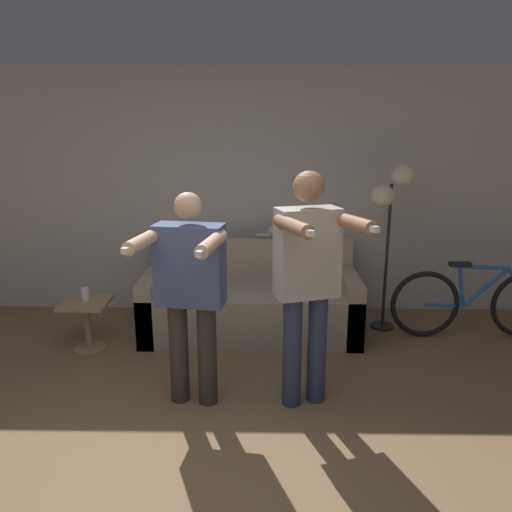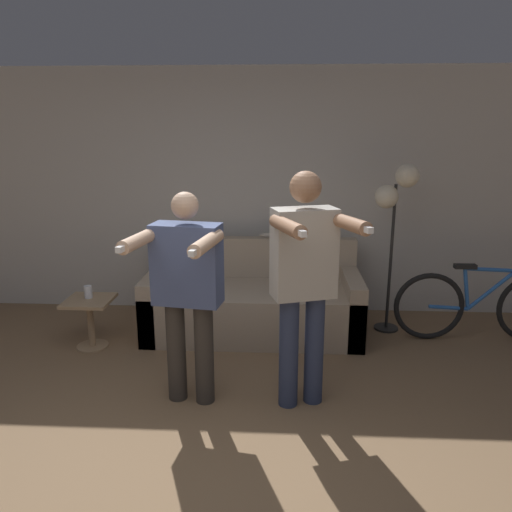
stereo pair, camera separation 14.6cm
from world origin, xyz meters
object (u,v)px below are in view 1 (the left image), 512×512
at_px(cup, 85,294).
at_px(bicycle, 475,303).
at_px(person_left, 190,286).
at_px(side_table, 87,315).
at_px(couch, 251,304).
at_px(person_right, 308,275).
at_px(floor_lamp, 392,196).
at_px(cat, 287,230).

relative_size(cup, bicycle, 0.07).
relative_size(person_left, side_table, 3.34).
xyz_separation_m(person_left, bicycle, (2.56, 1.24, -0.56)).
relative_size(couch, person_right, 1.21).
bearing_deg(couch, floor_lamp, 5.37).
bearing_deg(bicycle, person_right, -144.47).
distance_m(side_table, cup, 0.20).
bearing_deg(floor_lamp, side_table, -168.45).
xyz_separation_m(floor_lamp, bicycle, (0.81, -0.23, -1.00)).
height_order(couch, side_table, couch).
xyz_separation_m(floor_lamp, cup, (-2.85, -0.54, -0.82)).
xyz_separation_m(couch, floor_lamp, (1.35, 0.13, 1.05)).
relative_size(cat, cup, 4.61).
bearing_deg(floor_lamp, person_right, -122.14).
xyz_separation_m(person_right, floor_lamp, (0.92, 1.47, 0.35)).
xyz_separation_m(person_left, floor_lamp, (1.75, 1.47, 0.43)).
distance_m(couch, cat, 0.84).
relative_size(person_left, floor_lamp, 0.94).
distance_m(floor_lamp, bicycle, 1.31).
distance_m(person_right, floor_lamp, 1.77).
height_order(cup, bicycle, bicycle).
bearing_deg(cup, cat, 22.35).
xyz_separation_m(cat, floor_lamp, (0.99, -0.22, 0.38)).
bearing_deg(bicycle, person_left, -154.17).
bearing_deg(side_table, cat, 23.51).
xyz_separation_m(cat, cup, (-1.86, -0.76, -0.44)).
distance_m(couch, bicycle, 2.17).
xyz_separation_m(person_left, person_right, (0.83, 0.00, 0.08)).
distance_m(cat, cup, 2.06).
xyz_separation_m(cat, side_table, (-1.85, -0.80, -0.63)).
distance_m(floor_lamp, side_table, 3.07).
bearing_deg(bicycle, side_table, -174.50).
height_order(person_left, person_right, person_right).
height_order(cat, cup, cat).
bearing_deg(couch, cat, 44.03).
relative_size(couch, side_table, 4.41).
distance_m(cup, bicycle, 3.68).
xyz_separation_m(person_right, bicycle, (1.73, 1.24, -0.65)).
distance_m(couch, side_table, 1.55).
distance_m(cat, side_table, 2.11).
distance_m(couch, person_right, 1.57).
xyz_separation_m(person_right, cup, (-1.93, 0.92, -0.47)).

